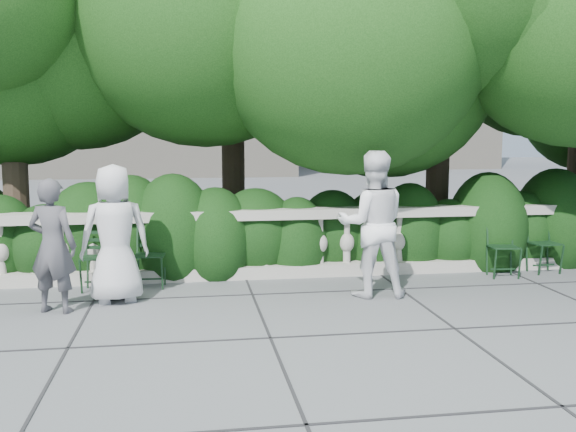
{
  "coord_description": "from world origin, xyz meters",
  "views": [
    {
      "loc": [
        -1.32,
        -7.31,
        2.09
      ],
      "look_at": [
        0.0,
        1.0,
        1.0
      ],
      "focal_mm": 40.0,
      "sensor_mm": 36.0,
      "label": 1
    }
  ],
  "objects": [
    {
      "name": "ground",
      "position": [
        0.0,
        0.0,
        0.0
      ],
      "size": [
        90.0,
        90.0,
        0.0
      ],
      "primitive_type": "plane",
      "color": "#515459",
      "rests_on": "ground"
    },
    {
      "name": "balustrade",
      "position": [
        0.0,
        1.8,
        0.49
      ],
      "size": [
        12.0,
        0.44,
        1.0
      ],
      "color": "#9E998E",
      "rests_on": "ground"
    },
    {
      "name": "shrub_hedge",
      "position": [
        0.0,
        3.0,
        0.0
      ],
      "size": [
        15.0,
        2.6,
        1.7
      ],
      "primitive_type": null,
      "color": "black",
      "rests_on": "ground"
    },
    {
      "name": "tree_canopy",
      "position": [
        0.69,
        3.19,
        3.96
      ],
      "size": [
        15.04,
        6.52,
        6.78
      ],
      "color": "#3F3023",
      "rests_on": "ground"
    },
    {
      "name": "chair_a",
      "position": [
        -2.53,
        1.21,
        0.0
      ],
      "size": [
        0.49,
        0.53,
        0.84
      ],
      "primitive_type": null,
      "rotation": [
        0.0,
        0.0,
        -0.12
      ],
      "color": "black",
      "rests_on": "ground"
    },
    {
      "name": "chair_b",
      "position": [
        -1.84,
        1.27,
        0.0
      ],
      "size": [
        0.47,
        0.51,
        0.84
      ],
      "primitive_type": null,
      "rotation": [
        0.0,
        0.0,
        -0.07
      ],
      "color": "black",
      "rests_on": "ground"
    },
    {
      "name": "chair_d",
      "position": [
        3.2,
        1.12,
        0.0
      ],
      "size": [
        0.49,
        0.53,
        0.84
      ],
      "primitive_type": null,
      "rotation": [
        0.0,
        0.0,
        -0.12
      ],
      "color": "black",
      "rests_on": "ground"
    },
    {
      "name": "chair_e",
      "position": [
        3.98,
        1.3,
        0.0
      ],
      "size": [
        0.48,
        0.52,
        0.84
      ],
      "primitive_type": null,
      "rotation": [
        0.0,
        0.0,
        0.08
      ],
      "color": "black",
      "rests_on": "ground"
    },
    {
      "name": "person_businessman",
      "position": [
        -2.2,
        0.72,
        0.86
      ],
      "size": [
        0.93,
        0.7,
        1.72
      ],
      "primitive_type": "imported",
      "rotation": [
        0.0,
        0.0,
        3.34
      ],
      "color": "silver",
      "rests_on": "ground"
    },
    {
      "name": "person_woman_grey",
      "position": [
        -2.87,
        0.37,
        0.79
      ],
      "size": [
        0.67,
        0.54,
        1.58
      ],
      "primitive_type": "imported",
      "rotation": [
        0.0,
        0.0,
        2.81
      ],
      "color": "#48464C",
      "rests_on": "ground"
    },
    {
      "name": "person_casual_man",
      "position": [
        1.02,
        0.54,
        0.94
      ],
      "size": [
        0.98,
        0.8,
        1.87
      ],
      "primitive_type": "imported",
      "rotation": [
        0.0,
        0.0,
        3.03
      ],
      "color": "white",
      "rests_on": "ground"
    }
  ]
}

